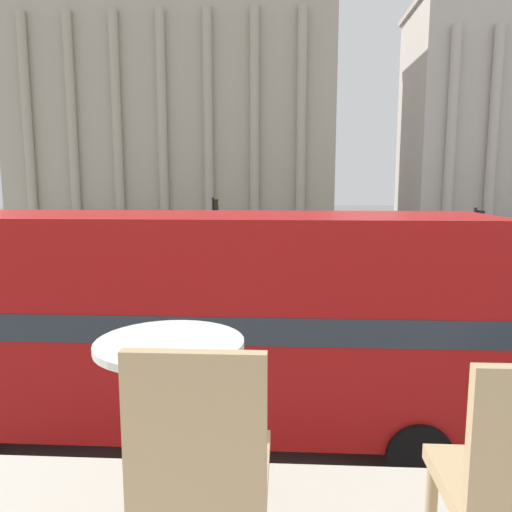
{
  "coord_description": "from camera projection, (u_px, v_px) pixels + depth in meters",
  "views": [
    {
      "loc": [
        1.15,
        -2.26,
        4.8
      ],
      "look_at": [
        0.15,
        15.72,
        2.1
      ],
      "focal_mm": 35.0,
      "sensor_mm": 36.0,
      "label": 1
    }
  ],
  "objects": [
    {
      "name": "cafe_dining_table",
      "position": [
        171.0,
        387.0,
        2.03
      ],
      "size": [
        0.6,
        0.6,
        0.73
      ],
      "color": "#2D2D30",
      "rests_on": "cafe_floor_slab"
    },
    {
      "name": "plaza_building_left",
      "position": [
        176.0,
        110.0,
        54.06
      ],
      "size": [
        33.95,
        13.52,
        24.99
      ],
      "color": "#B2A893",
      "rests_on": "ground_plane"
    },
    {
      "name": "traffic_light_mid",
      "position": [
        475.0,
        246.0,
        17.6
      ],
      "size": [
        0.42,
        0.24,
        3.9
      ],
      "color": "black",
      "rests_on": "ground_plane"
    },
    {
      "name": "cafe_chair_0",
      "position": [
        202.0,
        464.0,
        1.51
      ],
      "size": [
        0.4,
        0.4,
        0.91
      ],
      "rotation": [
        0.0,
        0.0,
        0.12
      ],
      "color": "tan",
      "rests_on": "cafe_floor_slab"
    },
    {
      "name": "double_decker_bus",
      "position": [
        183.0,
        318.0,
        9.0
      ],
      "size": [
        10.74,
        2.69,
        4.23
      ],
      "rotation": [
        0.0,
        0.0,
        -0.03
      ],
      "color": "black",
      "rests_on": "ground_plane"
    },
    {
      "name": "pedestrian_grey",
      "position": [
        204.0,
        257.0,
        25.52
      ],
      "size": [
        0.32,
        0.32,
        1.68
      ],
      "rotation": [
        0.0,
        0.0,
        4.03
      ],
      "color": "#282B33",
      "rests_on": "ground_plane"
    },
    {
      "name": "traffic_light_far",
      "position": [
        214.0,
        223.0,
        26.78
      ],
      "size": [
        0.42,
        0.24,
        3.96
      ],
      "color": "black",
      "rests_on": "ground_plane"
    },
    {
      "name": "traffic_light_near",
      "position": [
        429.0,
        286.0,
        12.4
      ],
      "size": [
        0.42,
        0.24,
        3.39
      ],
      "color": "black",
      "rests_on": "ground_plane"
    },
    {
      "name": "pedestrian_red",
      "position": [
        81.0,
        262.0,
        24.13
      ],
      "size": [
        0.32,
        0.32,
        1.6
      ],
      "rotation": [
        0.0,
        0.0,
        3.99
      ],
      "color": "#282B33",
      "rests_on": "ground_plane"
    }
  ]
}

